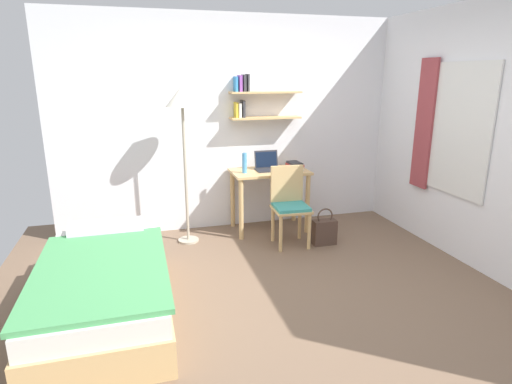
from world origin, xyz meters
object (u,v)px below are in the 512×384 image
at_px(standing_lamp, 182,107).
at_px(book_stack, 295,166).
at_px(laptop, 267,165).
at_px(handbag, 324,231).
at_px(desk_chair, 290,203).
at_px(bed, 105,288).
at_px(water_bottle, 244,163).
at_px(desk, 269,183).

distance_m(standing_lamp, book_stack, 1.54).
xyz_separation_m(laptop, book_stack, (0.32, -0.10, -0.01)).
bearing_deg(standing_lamp, book_stack, 2.87).
bearing_deg(standing_lamp, laptop, 9.30).
bearing_deg(standing_lamp, handbag, -19.11).
relative_size(desk_chair, laptop, 2.97).
height_order(bed, book_stack, book_stack).
bearing_deg(book_stack, desk_chair, -116.87).
xyz_separation_m(desk_chair, handbag, (0.38, -0.15, -0.34)).
relative_size(bed, desk_chair, 2.08).
bearing_deg(water_bottle, laptop, 16.93).
xyz_separation_m(bed, handbag, (2.34, 0.88, -0.08)).
distance_m(desk, water_bottle, 0.44).
xyz_separation_m(bed, book_stack, (2.18, 1.46, 0.57)).
bearing_deg(desk_chair, bed, -152.47).
height_order(desk_chair, water_bottle, water_bottle).
bearing_deg(handbag, standing_lamp, 160.89).
distance_m(desk_chair, laptop, 0.64).
relative_size(desk, handbag, 2.15).
bearing_deg(bed, desk, 38.96).
xyz_separation_m(desk, laptop, (-0.01, 0.05, 0.22)).
distance_m(laptop, water_bottle, 0.34).
bearing_deg(desk_chair, book_stack, 63.13).
height_order(standing_lamp, laptop, standing_lamp).
xyz_separation_m(bed, standing_lamp, (0.84, 1.40, 1.32)).
xyz_separation_m(book_stack, handbag, (0.16, -0.59, -0.66)).
distance_m(desk_chair, book_stack, 0.59).
height_order(desk_chair, book_stack, desk_chair).
bearing_deg(desk_chair, standing_lamp, 161.53).
relative_size(desk, laptop, 3.09).
relative_size(laptop, water_bottle, 1.25).
bearing_deg(handbag, laptop, 124.83).
distance_m(standing_lamp, laptop, 1.27).
bearing_deg(water_bottle, bed, -136.50).
relative_size(desk, standing_lamp, 0.52).
distance_m(desk_chair, handbag, 0.53).
bearing_deg(laptop, desk_chair, -79.73).
height_order(desk, water_bottle, water_bottle).
relative_size(desk_chair, book_stack, 3.91).
relative_size(standing_lamp, handbag, 4.10).
xyz_separation_m(desk_chair, water_bottle, (-0.41, 0.45, 0.40)).
bearing_deg(laptop, standing_lamp, -170.70).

